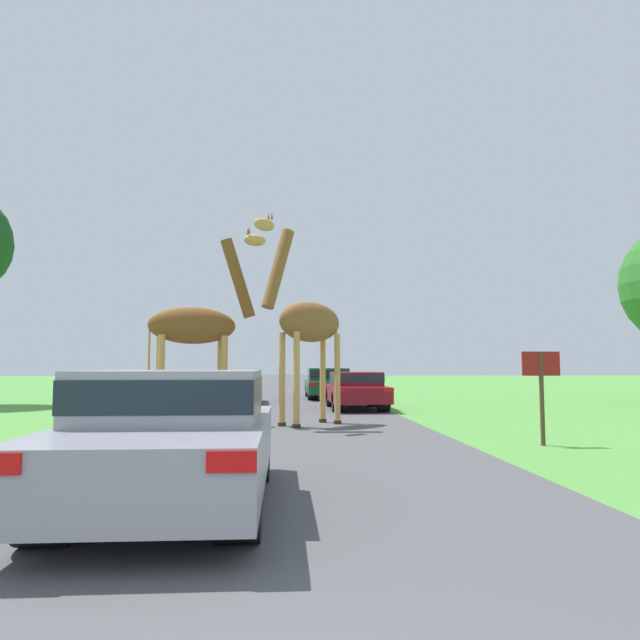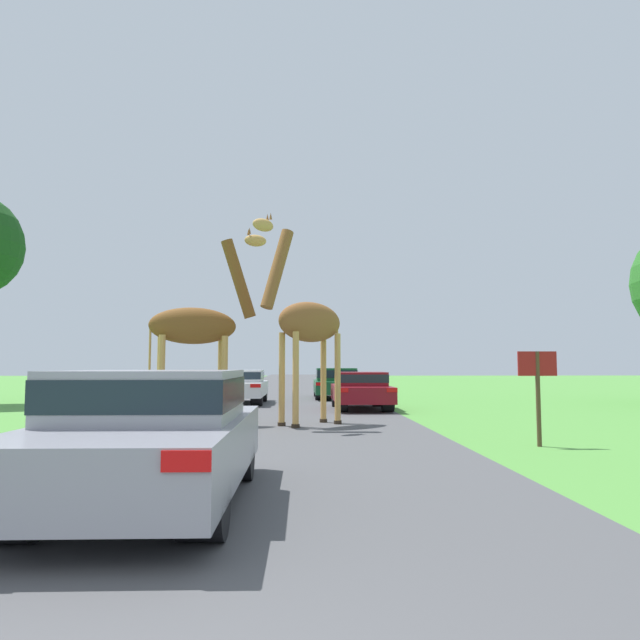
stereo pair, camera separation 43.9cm
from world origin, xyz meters
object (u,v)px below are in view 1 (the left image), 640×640
Objects in this scene: giraffe_near_road at (306,322)px; car_queue_left at (328,382)px; sign_post at (541,380)px; car_queue_right at (232,385)px; car_far_ahead at (356,389)px; giraffe_companion at (199,326)px; car_lead_maroon at (174,433)px.

car_queue_left is at bearing -45.81° from giraffe_near_road.
car_queue_left is 2.73× the size of sign_post.
giraffe_near_road reaches higher than car_queue_left.
sign_post is (6.64, -11.63, 0.48)m from car_queue_right.
giraffe_near_road reaches higher than car_far_ahead.
giraffe_companion is 6.96m from car_far_ahead.
giraffe_near_road is 2.58m from giraffe_companion.
car_far_ahead is (3.51, 12.88, -0.07)m from car_lead_maroon.
giraffe_near_road reaches higher than giraffe_companion.
car_queue_right is (-0.84, 15.70, -0.04)m from car_lead_maroon.
giraffe_near_road reaches higher than sign_post.
giraffe_near_road reaches higher than car_lead_maroon.
car_far_ahead is 9.10m from sign_post.
giraffe_near_road is at bearing -97.02° from car_queue_left.
car_queue_right is 2.51× the size of sign_post.
car_queue_left is (3.06, 19.18, -0.03)m from car_lead_maroon.
car_lead_maroon is 1.04× the size of car_far_ahead.
giraffe_near_road is at bearing -72.51° from car_queue_right.
car_queue_right is 5.23m from car_queue_left.
giraffe_companion reaches higher than sign_post.
car_lead_maroon is at bearing -105.25° from car_far_ahead.
sign_post is (2.74, -15.10, 0.48)m from car_queue_left.
sign_post is at bearing -170.52° from giraffe_near_road.
giraffe_companion is at bearing -109.31° from car_queue_left.
car_far_ahead is at bearing -85.90° from car_queue_left.
car_queue_right is (-2.50, 7.93, -1.80)m from giraffe_near_road.
sign_post reaches higher than car_queue_right.
car_far_ahead is (1.86, 5.10, -1.83)m from giraffe_near_road.
car_queue_left is at bearing 143.79° from giraffe_companion.
car_queue_right is at bearing 119.74° from sign_post.
giraffe_near_road reaches higher than car_queue_right.
car_queue_right is (0.08, 7.90, -1.70)m from giraffe_companion.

